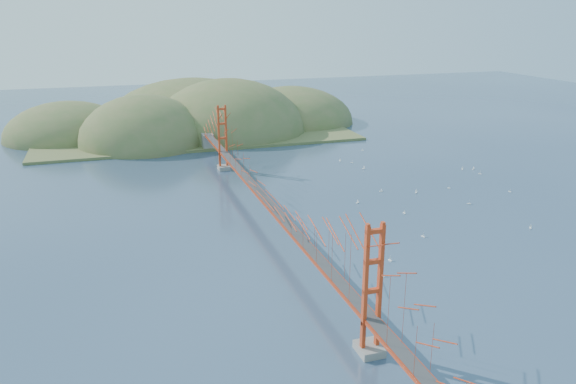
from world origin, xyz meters
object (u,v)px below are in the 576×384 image
object	(u,v)px
sailboat_1	(449,188)
sailboat_0	(390,260)
bridge	(269,177)
sailboat_2	(469,203)

from	to	relation	value
sailboat_1	sailboat_0	bearing A→B (deg)	-135.37
bridge	sailboat_0	size ratio (longest dim) A/B	142.24
bridge	sailboat_0	bearing A→B (deg)	-54.49
bridge	sailboat_2	bearing A→B (deg)	-0.36
sailboat_2	bridge	bearing A→B (deg)	179.64
sailboat_0	sailboat_2	distance (m)	25.01
sailboat_2	sailboat_1	size ratio (longest dim) A/B	1.18
sailboat_0	sailboat_1	xyz separation A→B (m)	(22.10, 21.81, -0.01)
sailboat_0	sailboat_1	bearing A→B (deg)	44.63
sailboat_2	sailboat_1	xyz separation A→B (m)	(1.53, 7.59, -0.01)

